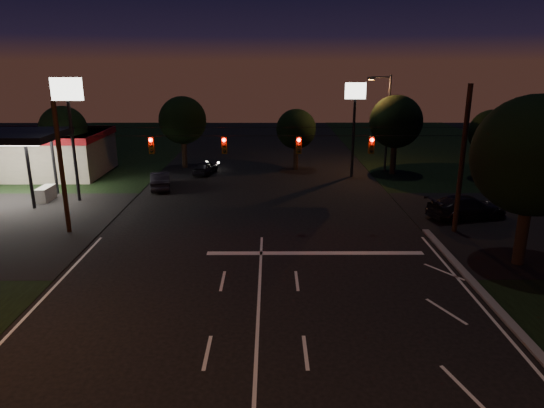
{
  "coord_description": "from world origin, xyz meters",
  "views": [
    {
      "loc": [
        0.51,
        -13.45,
        10.26
      ],
      "look_at": [
        0.6,
        11.0,
        3.0
      ],
      "focal_mm": 32.0,
      "sensor_mm": 36.0,
      "label": 1
    }
  ],
  "objects_px": {
    "car_cross": "(467,207)",
    "tree_right_near": "(533,157)",
    "car_oncoming_b": "(160,180)",
    "utility_pole_right": "(454,232)",
    "car_oncoming_a": "(205,168)"
  },
  "relations": [
    {
      "from": "tree_right_near",
      "to": "car_cross",
      "type": "xyz_separation_m",
      "value": [
        0.19,
        7.43,
        -4.88
      ]
    },
    {
      "from": "tree_right_near",
      "to": "car_oncoming_b",
      "type": "height_order",
      "value": "tree_right_near"
    },
    {
      "from": "car_oncoming_a",
      "to": "car_oncoming_b",
      "type": "relative_size",
      "value": 0.85
    },
    {
      "from": "utility_pole_right",
      "to": "car_oncoming_a",
      "type": "height_order",
      "value": "utility_pole_right"
    },
    {
      "from": "car_oncoming_b",
      "to": "tree_right_near",
      "type": "bearing_deg",
      "value": 133.23
    },
    {
      "from": "tree_right_near",
      "to": "car_cross",
      "type": "relative_size",
      "value": 1.6
    },
    {
      "from": "utility_pole_right",
      "to": "car_oncoming_b",
      "type": "relative_size",
      "value": 2.09
    },
    {
      "from": "utility_pole_right",
      "to": "car_oncoming_b",
      "type": "bearing_deg",
      "value": 152.63
    },
    {
      "from": "car_oncoming_a",
      "to": "car_cross",
      "type": "bearing_deg",
      "value": 158.59
    },
    {
      "from": "car_cross",
      "to": "tree_right_near",
      "type": "bearing_deg",
      "value": 164.08
    },
    {
      "from": "utility_pole_right",
      "to": "car_oncoming_b",
      "type": "xyz_separation_m",
      "value": [
        -20.63,
        10.68,
        0.71
      ]
    },
    {
      "from": "utility_pole_right",
      "to": "car_oncoming_b",
      "type": "height_order",
      "value": "utility_pole_right"
    },
    {
      "from": "car_oncoming_b",
      "to": "car_cross",
      "type": "height_order",
      "value": "car_cross"
    },
    {
      "from": "tree_right_near",
      "to": "car_oncoming_a",
      "type": "xyz_separation_m",
      "value": [
        -19.11,
        20.89,
        -5.06
      ]
    },
    {
      "from": "tree_right_near",
      "to": "car_cross",
      "type": "distance_m",
      "value": 8.89
    }
  ]
}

